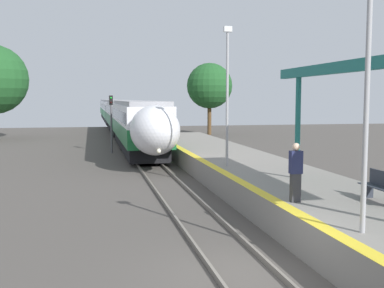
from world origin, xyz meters
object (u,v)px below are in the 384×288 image
(person_waiting, at_px, (296,171))
(lamppost_mid, at_px, (227,88))
(platform_bench, at_px, (383,186))
(railway_signal, at_px, (111,118))
(lamppost_near, at_px, (367,77))
(train, at_px, (117,112))

(person_waiting, height_order, lamppost_mid, lamppost_mid)
(person_waiting, bearing_deg, platform_bench, -12.50)
(railway_signal, distance_m, lamppost_near, 27.08)
(train, height_order, lamppost_near, lamppost_near)
(person_waiting, height_order, lamppost_near, lamppost_near)
(railway_signal, bearing_deg, train, 86.11)
(train, relative_size, railway_signal, 18.86)
(railway_signal, relative_size, lamppost_mid, 0.69)
(train, distance_m, platform_bench, 52.46)
(lamppost_near, bearing_deg, train, 92.65)
(platform_bench, bearing_deg, railway_signal, 105.98)
(train, relative_size, person_waiting, 46.53)
(lamppost_mid, bearing_deg, person_waiting, -91.05)
(train, bearing_deg, platform_bench, -84.64)
(lamppost_mid, bearing_deg, railway_signal, 106.08)
(railway_signal, height_order, lamppost_mid, lamppost_mid)
(train, xyz_separation_m, person_waiting, (2.41, -51.68, -0.29))
(train, relative_size, lamppost_mid, 13.08)
(platform_bench, bearing_deg, lamppost_mid, 105.78)
(platform_bench, height_order, lamppost_near, lamppost_near)
(lamppost_mid, bearing_deg, lamppost_near, -90.00)
(platform_bench, relative_size, person_waiting, 0.97)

